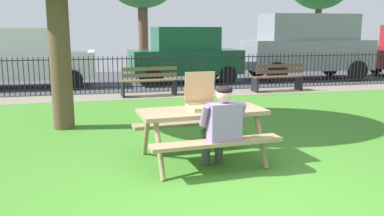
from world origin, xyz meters
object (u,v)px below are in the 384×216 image
object	(u,v)px
pizza_box_open	(203,101)
parked_car_center	(25,57)
picnic_table_foreground	(202,121)
park_bench_center	(149,82)
parked_car_right	(185,55)
adult_at_table	(221,124)
park_bench_right	(278,78)
parked_car_far_right	(307,45)

from	to	relation	value
pizza_box_open	parked_car_center	distance (m)	9.40
picnic_table_foreground	park_bench_center	xyz separation A→B (m)	(0.04, 6.11, -0.18)
parked_car_center	parked_car_right	size ratio (longest dim) A/B	1.11
parked_car_right	park_bench_center	bearing A→B (deg)	-122.30
adult_at_table	parked_car_right	bearing A→B (deg)	80.35
parked_car_center	park_bench_center	bearing A→B (deg)	-35.47
pizza_box_open	parked_car_right	distance (m)	8.79
picnic_table_foreground	park_bench_right	size ratio (longest dim) A/B	1.18
picnic_table_foreground	adult_at_table	world-z (taller)	adult_at_table
park_bench_center	parked_car_far_right	bearing A→B (deg)	22.28
park_bench_center	parked_car_right	xyz separation A→B (m)	(1.67, 2.64, 0.59)
pizza_box_open	parked_car_far_right	bearing A→B (deg)	53.29
adult_at_table	park_bench_right	bearing A→B (deg)	59.28
adult_at_table	parked_car_center	distance (m)	10.01
adult_at_table	parked_car_right	world-z (taller)	parked_car_right
picnic_table_foreground	parked_car_far_right	world-z (taller)	parked_car_far_right
park_bench_right	parked_car_center	size ratio (longest dim) A/B	0.37
parked_car_center	parked_car_right	xyz separation A→B (m)	(5.38, -0.00, 0.01)
parked_car_far_right	parked_car_center	bearing A→B (deg)	180.00
picnic_table_foreground	parked_car_far_right	xyz separation A→B (m)	(6.48, 8.76, 0.71)
pizza_box_open	park_bench_right	distance (m)	7.22
pizza_box_open	adult_at_table	bearing A→B (deg)	-81.99
parked_car_right	parked_car_center	bearing A→B (deg)	180.00
parked_car_center	park_bench_right	bearing A→B (deg)	-18.87
pizza_box_open	parked_car_center	world-z (taller)	parked_car_center
picnic_table_foreground	adult_at_table	distance (m)	0.51
pizza_box_open	park_bench_right	world-z (taller)	pizza_box_open
park_bench_center	park_bench_right	size ratio (longest dim) A/B	1.01
parked_car_far_right	parked_car_right	bearing A→B (deg)	180.00
parked_car_right	park_bench_right	bearing A→B (deg)	-48.31
pizza_box_open	park_bench_center	xyz separation A→B (m)	(-0.01, 5.99, -0.45)
pizza_box_open	parked_car_far_right	xyz separation A→B (m)	(6.44, 8.63, 0.44)
park_bench_right	parked_car_center	distance (m)	8.19
pizza_box_open	picnic_table_foreground	bearing A→B (deg)	-111.36
picnic_table_foreground	adult_at_table	bearing A→B (deg)	-74.70
parked_car_center	parked_car_far_right	world-z (taller)	parked_car_far_right
adult_at_table	parked_car_far_right	world-z (taller)	parked_car_far_right
parked_car_center	parked_car_far_right	size ratio (longest dim) A/B	0.93
picnic_table_foreground	parked_car_right	bearing A→B (deg)	78.97
picnic_table_foreground	parked_car_center	xyz separation A→B (m)	(-3.67, 8.76, 0.41)
park_bench_center	parked_car_right	distance (m)	3.18
picnic_table_foreground	park_bench_right	xyz separation A→B (m)	(4.06, 6.11, -0.18)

